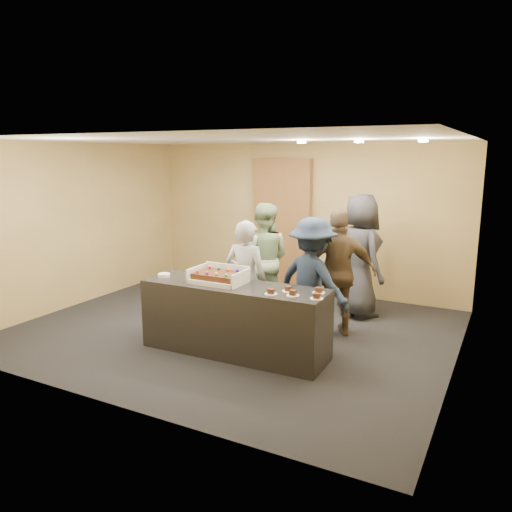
% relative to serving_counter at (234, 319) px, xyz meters
% --- Properties ---
extents(room, '(6.04, 6.00, 2.70)m').
position_rel_serving_counter_xyz_m(room, '(-0.43, 0.73, 0.90)').
color(room, black).
rests_on(room, ground).
extents(serving_counter, '(2.42, 0.76, 0.90)m').
position_rel_serving_counter_xyz_m(serving_counter, '(0.00, 0.00, 0.00)').
color(serving_counter, black).
rests_on(serving_counter, floor).
extents(storage_cabinet, '(1.11, 0.15, 2.43)m').
position_rel_serving_counter_xyz_m(storage_cabinet, '(-0.78, 3.14, 0.77)').
color(storage_cabinet, brown).
rests_on(storage_cabinet, floor).
extents(cake_box, '(0.68, 0.47, 0.20)m').
position_rel_serving_counter_xyz_m(cake_box, '(-0.23, 0.03, 0.50)').
color(cake_box, white).
rests_on(cake_box, serving_counter).
extents(sheet_cake, '(0.58, 0.40, 0.11)m').
position_rel_serving_counter_xyz_m(sheet_cake, '(-0.23, 0.00, 0.55)').
color(sheet_cake, '#3D200E').
rests_on(sheet_cake, cake_box).
extents(plate_stack, '(0.16, 0.16, 0.04)m').
position_rel_serving_counter_xyz_m(plate_stack, '(-1.05, -0.06, 0.47)').
color(plate_stack, white).
rests_on(plate_stack, serving_counter).
extents(slice_a, '(0.15, 0.15, 0.07)m').
position_rel_serving_counter_xyz_m(slice_a, '(0.60, -0.17, 0.47)').
color(slice_a, white).
rests_on(slice_a, serving_counter).
extents(slice_b, '(0.15, 0.15, 0.07)m').
position_rel_serving_counter_xyz_m(slice_b, '(0.73, 0.03, 0.47)').
color(slice_b, white).
rests_on(slice_b, serving_counter).
extents(slice_c, '(0.15, 0.15, 0.07)m').
position_rel_serving_counter_xyz_m(slice_c, '(0.85, -0.11, 0.47)').
color(slice_c, white).
rests_on(slice_c, serving_counter).
extents(slice_d, '(0.15, 0.15, 0.07)m').
position_rel_serving_counter_xyz_m(slice_d, '(1.07, 0.14, 0.47)').
color(slice_d, white).
rests_on(slice_d, serving_counter).
extents(slice_e, '(0.15, 0.15, 0.07)m').
position_rel_serving_counter_xyz_m(slice_e, '(1.14, -0.10, 0.47)').
color(slice_e, white).
rests_on(slice_e, serving_counter).
extents(person_server_grey, '(0.62, 0.42, 1.66)m').
position_rel_serving_counter_xyz_m(person_server_grey, '(-0.10, 0.49, 0.38)').
color(person_server_grey, '#9A999E').
rests_on(person_server_grey, floor).
extents(person_sage_man, '(1.03, 0.91, 1.78)m').
position_rel_serving_counter_xyz_m(person_sage_man, '(-0.40, 1.59, 0.44)').
color(person_sage_man, gray).
rests_on(person_sage_man, floor).
extents(person_navy_man, '(1.24, 0.92, 1.71)m').
position_rel_serving_counter_xyz_m(person_navy_man, '(0.75, 0.77, 0.40)').
color(person_navy_man, '#1C273D').
rests_on(person_navy_man, floor).
extents(person_brown_extra, '(1.13, 0.86, 1.78)m').
position_rel_serving_counter_xyz_m(person_brown_extra, '(0.94, 1.27, 0.44)').
color(person_brown_extra, brown).
rests_on(person_brown_extra, floor).
extents(person_dark_suit, '(1.11, 1.08, 1.92)m').
position_rel_serving_counter_xyz_m(person_dark_suit, '(0.96, 2.23, 0.51)').
color(person_dark_suit, '#26272C').
rests_on(person_dark_suit, floor).
extents(ceiling_spotlights, '(1.72, 0.12, 0.03)m').
position_rel_serving_counter_xyz_m(ceiling_spotlights, '(1.17, 1.23, 2.22)').
color(ceiling_spotlights, '#FFEAC6').
rests_on(ceiling_spotlights, ceiling).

